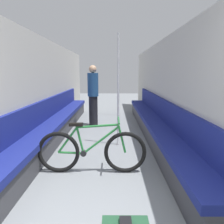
{
  "coord_description": "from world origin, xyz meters",
  "views": [
    {
      "loc": [
        0.19,
        -0.92,
        1.5
      ],
      "look_at": [
        0.17,
        3.91,
        0.62
      ],
      "focal_mm": 35.0,
      "sensor_mm": 36.0,
      "label": 1
    }
  ],
  "objects_px": {
    "grab_pole_far": "(118,92)",
    "passenger_standing": "(93,95)",
    "bench_seat_row_right": "(155,125)",
    "bicycle": "(92,151)",
    "bench_seat_row_left": "(55,125)",
    "grab_pole_near": "(119,84)"
  },
  "relations": [
    {
      "from": "bicycle",
      "to": "bench_seat_row_right",
      "type": "bearing_deg",
      "value": 50.1
    },
    {
      "from": "grab_pole_far",
      "to": "passenger_standing",
      "type": "xyz_separation_m",
      "value": [
        -0.66,
        1.69,
        -0.22
      ]
    },
    {
      "from": "bench_seat_row_left",
      "to": "bench_seat_row_right",
      "type": "xyz_separation_m",
      "value": [
        2.32,
        0.0,
        0.0
      ]
    },
    {
      "from": "bench_seat_row_right",
      "to": "grab_pole_far",
      "type": "relative_size",
      "value": 2.95
    },
    {
      "from": "bench_seat_row_left",
      "to": "passenger_standing",
      "type": "height_order",
      "value": "passenger_standing"
    },
    {
      "from": "bicycle",
      "to": "grab_pole_far",
      "type": "height_order",
      "value": "grab_pole_far"
    },
    {
      "from": "bench_seat_row_right",
      "to": "bicycle",
      "type": "relative_size",
      "value": 4.07
    },
    {
      "from": "passenger_standing",
      "to": "bench_seat_row_right",
      "type": "bearing_deg",
      "value": -137.73
    },
    {
      "from": "bench_seat_row_left",
      "to": "passenger_standing",
      "type": "xyz_separation_m",
      "value": [
        0.79,
        1.2,
        0.58
      ]
    },
    {
      "from": "bench_seat_row_right",
      "to": "bench_seat_row_left",
      "type": "bearing_deg",
      "value": 180.0
    },
    {
      "from": "bench_seat_row_right",
      "to": "grab_pole_far",
      "type": "bearing_deg",
      "value": -150.25
    },
    {
      "from": "bicycle",
      "to": "grab_pole_near",
      "type": "bearing_deg",
      "value": 79.08
    },
    {
      "from": "bench_seat_row_right",
      "to": "grab_pole_near",
      "type": "relative_size",
      "value": 2.95
    },
    {
      "from": "grab_pole_far",
      "to": "grab_pole_near",
      "type": "bearing_deg",
      "value": 88.25
    },
    {
      "from": "bicycle",
      "to": "grab_pole_far",
      "type": "xyz_separation_m",
      "value": [
        0.42,
        1.31,
        0.76
      ]
    },
    {
      "from": "bench_seat_row_left",
      "to": "grab_pole_near",
      "type": "bearing_deg",
      "value": 60.25
    },
    {
      "from": "bicycle",
      "to": "passenger_standing",
      "type": "xyz_separation_m",
      "value": [
        -0.24,
        3.0,
        0.54
      ]
    },
    {
      "from": "grab_pole_far",
      "to": "passenger_standing",
      "type": "height_order",
      "value": "grab_pole_far"
    },
    {
      "from": "grab_pole_far",
      "to": "passenger_standing",
      "type": "distance_m",
      "value": 1.83
    },
    {
      "from": "bench_seat_row_left",
      "to": "passenger_standing",
      "type": "bearing_deg",
      "value": 56.71
    },
    {
      "from": "bench_seat_row_left",
      "to": "grab_pole_near",
      "type": "height_order",
      "value": "grab_pole_near"
    },
    {
      "from": "grab_pole_near",
      "to": "passenger_standing",
      "type": "bearing_deg",
      "value": -116.75
    }
  ]
}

